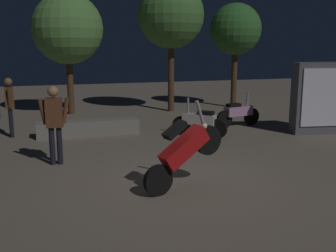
% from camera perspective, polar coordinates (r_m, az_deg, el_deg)
% --- Properties ---
extents(ground_plane, '(40.00, 40.00, 0.00)m').
position_cam_1_polar(ground_plane, '(8.03, 2.74, -7.81)').
color(ground_plane, '#756656').
extents(motorcycle_red_foreground, '(1.62, 0.56, 1.63)m').
position_cam_1_polar(motorcycle_red_foreground, '(7.43, 2.21, -3.41)').
color(motorcycle_red_foreground, black).
rests_on(motorcycle_red_foreground, ground_plane).
extents(motorcycle_white_parked_left, '(1.29, 1.20, 1.11)m').
position_cam_1_polar(motorcycle_white_parked_left, '(11.75, 4.37, 0.59)').
color(motorcycle_white_parked_left, black).
rests_on(motorcycle_white_parked_left, ground_plane).
extents(motorcycle_pink_parked_right, '(1.64, 0.49, 1.11)m').
position_cam_1_polar(motorcycle_pink_parked_right, '(13.36, 9.73, 1.78)').
color(motorcycle_pink_parked_right, black).
rests_on(motorcycle_pink_parked_right, ground_plane).
extents(person_rider_beside, '(0.27, 0.67, 1.69)m').
position_cam_1_polar(person_rider_beside, '(12.45, -21.15, 3.14)').
color(person_rider_beside, black).
rests_on(person_rider_beside, ground_plane).
extents(person_bystander_far, '(0.67, 0.27, 1.75)m').
position_cam_1_polar(person_bystander_far, '(9.26, -15.52, 1.09)').
color(person_bystander_far, black).
rests_on(person_bystander_far, ground_plane).
extents(tree_left_bg, '(2.59, 2.59, 4.46)m').
position_cam_1_polar(tree_left_bg, '(15.82, -13.78, 12.96)').
color(tree_left_bg, '#4C331E').
rests_on(tree_left_bg, ground_plane).
extents(tree_center_bg, '(2.52, 2.52, 4.94)m').
position_cam_1_polar(tree_center_bg, '(16.08, 0.43, 15.08)').
color(tree_center_bg, '#4C331E').
rests_on(tree_center_bg, ground_plane).
extents(tree_right_bg, '(2.08, 2.08, 4.24)m').
position_cam_1_polar(tree_right_bg, '(17.28, 9.36, 13.04)').
color(tree_right_bg, '#4C331E').
rests_on(tree_right_bg, ground_plane).
extents(kiosk_billboard, '(1.66, 0.77, 2.10)m').
position_cam_1_polar(kiosk_billboard, '(12.93, 20.33, 3.67)').
color(kiosk_billboard, '#595960').
rests_on(kiosk_billboard, ground_plane).
extents(planter_wall_low, '(2.93, 0.50, 0.45)m').
position_cam_1_polar(planter_wall_low, '(12.15, -10.97, -0.25)').
color(planter_wall_low, gray).
rests_on(planter_wall_low, ground_plane).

